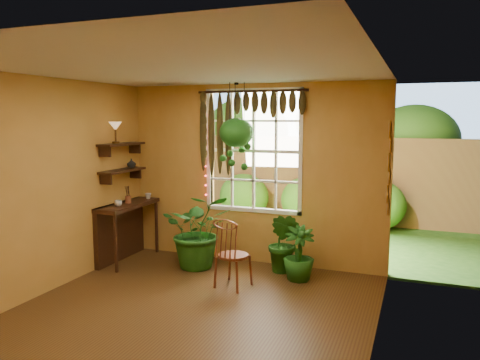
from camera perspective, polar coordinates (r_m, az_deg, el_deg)
The scene contains 23 objects.
floor at distance 5.40m, azimuth -6.84°, elevation -16.45°, with size 4.50×4.50×0.00m, color #543818.
ceiling at distance 4.96m, azimuth -7.34°, elevation 13.39°, with size 4.50×4.50×0.00m, color silver.
wall_back at distance 7.05m, azimuth 1.59°, elevation 0.70°, with size 4.00×4.00×0.00m, color gold.
wall_left at distance 6.20m, azimuth -23.61°, elevation -0.88°, with size 4.50×4.50×0.00m, color gold.
wall_right at distance 4.44m, azimuth 16.39°, elevation -3.68°, with size 4.50×4.50×0.00m, color gold.
window at distance 7.04m, azimuth 1.68°, elevation 3.55°, with size 1.52×0.10×1.86m.
valance_vine at distance 6.94m, azimuth 0.70°, elevation 8.26°, with size 1.70×0.12×1.10m.
string_lights at distance 7.25m, azimuth -4.25°, elevation 4.04°, with size 0.03×0.03×1.54m, color #FF2633, non-canonical shape.
wall_plates at distance 6.18m, azimuth 17.68°, elevation 1.24°, with size 0.04×0.32×1.10m, color #FFEAD0, non-canonical shape.
counter_ledge at distance 7.49m, azimuth -14.13°, elevation -5.33°, with size 0.40×1.20×0.90m.
shelf_lower at distance 7.33m, azimuth -14.13°, elevation 1.13°, with size 0.25×0.90×0.04m, color #32180D.
shelf_upper at distance 7.30m, azimuth -14.23°, elevation 4.25°, with size 0.25×0.90×0.04m, color #32180D.
backyard at distance 11.45m, azimuth 10.51°, elevation 2.88°, with size 14.00×10.00×12.00m.
windsor_chair at distance 6.16m, azimuth -0.99°, elevation -10.23°, with size 0.47×0.49×1.06m.
potted_plant_left at distance 6.92m, azimuth -5.02°, elevation -6.14°, with size 1.00×0.87×1.11m, color #174913.
potted_plant_mid at distance 6.71m, azimuth 5.41°, elevation -7.65°, with size 0.48×0.39×0.87m, color #174913.
potted_plant_right at distance 6.46m, azimuth 7.19°, elevation -8.88°, with size 0.41×0.41×0.74m, color #174913.
hanging_basket at distance 6.82m, azimuth -0.44°, elevation 5.44°, with size 0.50×0.50×1.27m.
cup_a at distance 7.12m, azimuth -14.61°, elevation -2.77°, with size 0.11×0.11×0.09m, color silver.
cup_b at distance 7.68m, azimuth -11.13°, elevation -1.93°, with size 0.10×0.10×0.09m, color beige.
brush_jar at distance 7.35m, azimuth -13.48°, elevation -1.75°, with size 0.09×0.09×0.33m.
shelf_vase at distance 7.51m, azimuth -13.09°, elevation 1.99°, with size 0.14×0.14×0.14m, color #B2AD99.
tiffany_lamp at distance 7.14m, azimuth -14.96°, elevation 6.20°, with size 0.19×0.19×0.32m.
Camera 1 is at (2.34, -4.34, 2.19)m, focal length 35.00 mm.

